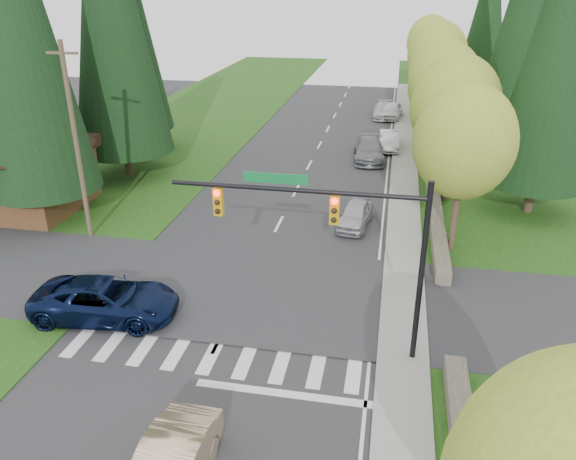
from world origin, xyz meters
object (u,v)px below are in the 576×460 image
(parked_car_b, at_px, (369,150))
(parked_car_c, at_px, (389,141))
(parked_car_d, at_px, (392,111))
(suv_navy, at_px, (106,300))
(parked_car_e, at_px, (384,111))
(parked_car_a, at_px, (355,215))

(parked_car_b, relative_size, parked_car_c, 1.23)
(parked_car_c, distance_m, parked_car_d, 10.97)
(parked_car_c, bearing_deg, suv_navy, -113.63)
(parked_car_b, bearing_deg, parked_car_e, 82.80)
(parked_car_a, distance_m, parked_car_b, 12.60)
(parked_car_e, bearing_deg, suv_navy, -105.36)
(parked_car_b, height_order, parked_car_c, parked_car_b)
(parked_car_a, distance_m, parked_car_d, 26.76)
(parked_car_a, distance_m, parked_car_e, 26.94)
(suv_navy, bearing_deg, parked_car_c, -26.99)
(parked_car_a, xyz_separation_m, parked_car_d, (1.40, 26.72, 0.09))
(parked_car_c, distance_m, parked_car_e, 11.21)
(parked_car_a, bearing_deg, parked_car_b, 97.63)
(parked_car_b, height_order, parked_car_e, parked_car_b)
(suv_navy, bearing_deg, parked_car_d, -21.14)
(parked_car_c, bearing_deg, parked_car_e, 91.93)
(parked_car_b, xyz_separation_m, parked_car_c, (1.40, 3.15, -0.06))
(parked_car_c, bearing_deg, parked_car_a, -97.31)
(suv_navy, bearing_deg, parked_car_e, -19.91)
(parked_car_d, height_order, parked_car_e, parked_car_d)
(parked_car_a, xyz_separation_m, parked_car_e, (0.59, 26.93, 0.03))
(parked_car_b, relative_size, parked_car_d, 1.21)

